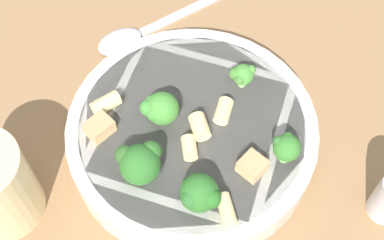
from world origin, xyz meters
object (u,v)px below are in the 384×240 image
Objects in this scene: broccoli_floret_2 at (243,75)px; broccoli_floret_4 at (286,147)px; rigatoni_1 at (200,126)px; spoon at (136,34)px; broccoli_floret_1 at (160,108)px; rigatoni_0 at (223,111)px; broccoli_floret_3 at (199,194)px; rigatoni_3 at (106,103)px; pasta_bowl at (192,133)px; chicken_chunk_0 at (253,165)px; chicken_chunk_1 at (99,127)px; broccoli_floret_0 at (137,160)px; rigatoni_2 at (226,210)px; rigatoni_4 at (189,148)px.

broccoli_floret_2 is 0.80× the size of broccoli_floret_4.
rigatoni_1 is 0.18m from spoon.
broccoli_floret_1 reaches higher than spoon.
broccoli_floret_4 is at bearing -26.33° from broccoli_floret_2.
broccoli_floret_1 is 1.43× the size of rigatoni_0.
broccoli_floret_3 is 0.14m from rigatoni_3.
pasta_bowl is 8.69× the size of rigatoni_3.
broccoli_floret_1 is at bearing -170.64° from chicken_chunk_0.
broccoli_floret_3 reaches higher than rigatoni_3.
broccoli_floret_3 is at bearing -103.92° from chicken_chunk_0.
broccoli_floret_0 is at bearing -5.62° from chicken_chunk_1.
rigatoni_2 is (0.09, 0.02, -0.02)m from broccoli_floret_0.
rigatoni_3 is at bearing -169.80° from rigatoni_4.
broccoli_floret_1 reaches higher than broccoli_floret_4.
broccoli_floret_3 is at bearing -63.42° from rigatoni_0.
rigatoni_0 is (-0.08, 0.00, -0.01)m from broccoli_floret_4.
chicken_chunk_0 is at bearing -25.29° from rigatoni_0.
rigatoni_0 is at bearing 116.58° from broccoli_floret_3.
broccoli_floret_2 reaches higher than rigatoni_1.
broccoli_floret_4 is 1.21× the size of rigatoni_3.
rigatoni_4 is (-0.07, 0.03, 0.00)m from rigatoni_2.
broccoli_floret_4 is at bearing 22.65° from rigatoni_3.
pasta_bowl is 0.08m from chicken_chunk_0.
broccoli_floret_1 reaches higher than rigatoni_4.
rigatoni_3 is 0.13m from spoon.
broccoli_floret_2 is at bearing 68.20° from broccoli_floret_1.
broccoli_floret_4 is 1.54× the size of rigatoni_4.
broccoli_floret_2 reaches higher than rigatoni_4.
broccoli_floret_1 reaches higher than chicken_chunk_0.
broccoli_floret_2 is 0.04m from rigatoni_0.
broccoli_floret_0 is 0.11m from chicken_chunk_0.
broccoli_floret_1 is at bearing -156.55° from rigatoni_1.
rigatoni_3 is 0.16m from chicken_chunk_0.
spoon is at bearing 155.41° from pasta_bowl.
rigatoni_0 and chicken_chunk_0 have the same top height.
broccoli_floret_1 is at bearing -151.30° from pasta_bowl.
chicken_chunk_1 is (0.02, -0.02, 0.00)m from rigatoni_3.
broccoli_floret_1 is 0.06m from chicken_chunk_1.
broccoli_floret_0 reaches higher than pasta_bowl.
broccoli_floret_0 reaches higher than rigatoni_3.
broccoli_floret_4 is (0.08, -0.04, 0.00)m from broccoli_floret_2.
rigatoni_1 is at bearing -22.86° from spoon.
pasta_bowl is at bearing 85.86° from broccoli_floret_0.
rigatoni_4 is (-0.07, -0.05, -0.01)m from broccoli_floret_4.
rigatoni_3 is at bearing -157.35° from broccoli_floret_4.
broccoli_floret_4 reaches higher than rigatoni_2.
chicken_chunk_0 is 0.24m from spoon.
rigatoni_0 is at bearing 78.74° from rigatoni_1.
rigatoni_2 is at bearing 13.53° from broccoli_floret_0.
chicken_chunk_0 is at bearing 1.17° from pasta_bowl.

